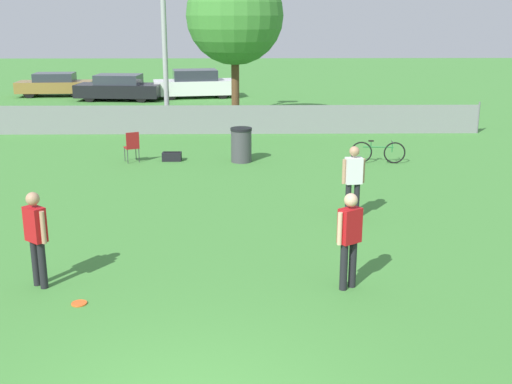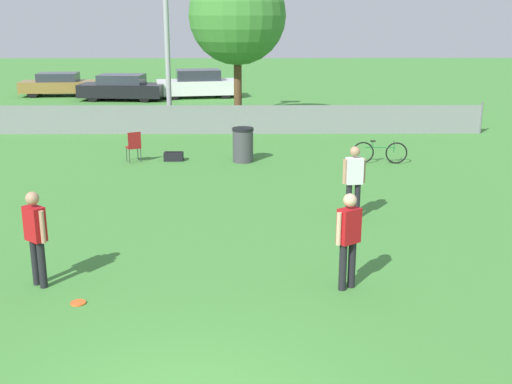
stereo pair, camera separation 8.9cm
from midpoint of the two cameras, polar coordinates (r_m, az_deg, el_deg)
The scene contains 13 objects.
fence_backline at distance 24.67m, azimuth -2.72°, elevation 6.44°, with size 19.41×0.07×1.21m.
tree_near_pole at distance 26.25m, azimuth -2.00°, elevation 15.39°, with size 3.86×3.86×6.32m.
player_defender_red at distance 10.74m, azimuth 8.07°, elevation -3.76°, with size 0.45×0.39×1.67m.
player_thrower_red at distance 11.33m, azimuth -19.18°, elevation -3.47°, with size 0.42×0.40×1.67m.
player_receiver_white at distance 14.43m, azimuth 8.47°, elevation 1.29°, with size 0.52×0.28×1.67m.
frisbee_disc at distance 10.81m, azimuth -15.67°, elevation -9.51°, with size 0.25×0.25×0.03m.
folding_chair_sideline at distance 20.24m, azimuth -11.09°, elevation 4.12°, with size 0.54×0.54×0.96m.
bicycle_sideline at distance 20.17m, azimuth 10.67°, elevation 3.51°, with size 1.68×0.44×0.72m.
trash_bin at distance 19.97m, azimuth -1.45°, elevation 4.22°, with size 0.67×0.67×1.07m.
gear_bag_sideline at distance 20.36m, azimuth -7.61°, elevation 3.15°, with size 0.60×0.33×0.29m.
parked_car_tan at distance 37.72m, azimuth -17.48°, elevation 9.10°, with size 4.18×1.90×1.28m.
parked_car_dark at distance 35.07m, azimuth -12.16°, elevation 9.04°, with size 4.54×2.16×1.35m.
parked_car_white at distance 35.60m, azimuth -5.49°, elevation 9.51°, with size 4.72×2.48×1.51m.
Camera 1 is at (0.72, -6.33, 4.51)m, focal length 45.00 mm.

